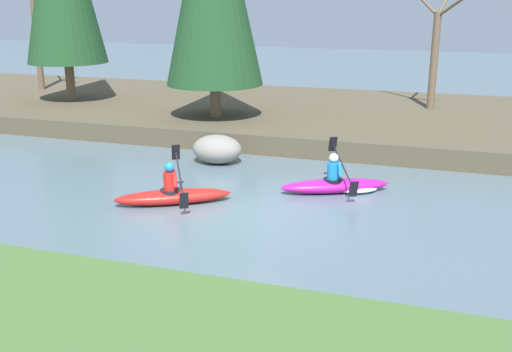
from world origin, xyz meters
name	(u,v)px	position (x,y,z in m)	size (l,w,h in m)	color
ground_plane	(236,214)	(0.00, 0.00, 0.00)	(90.00, 90.00, 0.00)	slate
riverbank_far	(329,117)	(0.00, 10.26, 0.31)	(44.00, 10.41, 0.62)	brown
bare_tree_upstream	(37,25)	(-13.46, 11.13, 3.45)	(3.33, 3.29, 6.02)	brown
bare_tree_mid_upstream	(436,49)	(3.64, 11.55, 2.83)	(2.63, 2.59, 4.68)	brown
kayaker_lead	(339,184)	(1.90, 2.25, 0.20)	(2.69, 1.93, 1.20)	#C61999
kayaker_middle	(174,195)	(-1.63, 0.19, 0.22)	(2.64, 1.97, 1.20)	red
boulder_midstream	(217,149)	(-2.00, 3.86, 0.41)	(1.46, 1.15, 0.83)	gray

